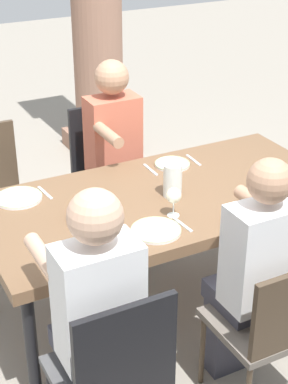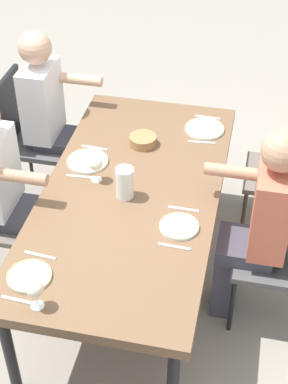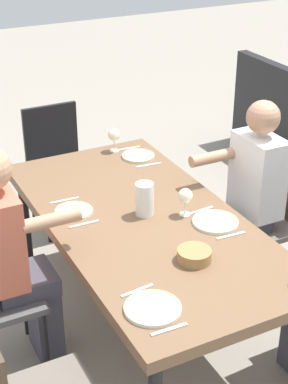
{
  "view_description": "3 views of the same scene",
  "coord_description": "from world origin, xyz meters",
  "px_view_note": "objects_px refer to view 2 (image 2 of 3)",
  "views": [
    {
      "loc": [
        -1.5,
        -2.66,
        2.36
      ],
      "look_at": [
        -0.13,
        -0.02,
        0.81
      ],
      "focal_mm": 58.5,
      "sensor_mm": 36.0,
      "label": 1
    },
    {
      "loc": [
        2.58,
        0.63,
        2.94
      ],
      "look_at": [
        0.06,
        0.09,
        0.82
      ],
      "focal_mm": 56.34,
      "sensor_mm": 36.0,
      "label": 2
    },
    {
      "loc": [
        -2.61,
        1.33,
        2.46
      ],
      "look_at": [
        0.07,
        -0.03,
        0.88
      ],
      "focal_mm": 57.73,
      "sensor_mm": 36.0,
      "label": 3
    }
  ],
  "objects_px": {
    "plate_2": "(179,226)",
    "diner_woman_green": "(7,190)",
    "plate_0": "(205,129)",
    "water_pitcher": "(125,184)",
    "chair_west_south": "(28,132)",
    "diner_guest_third": "(52,115)",
    "diner_man_white": "(258,222)",
    "dining_table": "(131,200)",
    "wine_glass_3": "(35,289)",
    "wine_glass_1": "(96,164)",
    "bread_basket": "(143,140)",
    "plate_1": "(88,161)",
    "plate_3": "(29,276)"
  },
  "relations": [
    {
      "from": "dining_table",
      "to": "diner_guest_third",
      "type": "relative_size",
      "value": 1.53
    },
    {
      "from": "diner_man_white",
      "to": "plate_3",
      "type": "bearing_deg",
      "value": -57.22
    },
    {
      "from": "water_pitcher",
      "to": "chair_west_south",
      "type": "bearing_deg",
      "value": -130.78
    },
    {
      "from": "water_pitcher",
      "to": "wine_glass_1",
      "type": "bearing_deg",
      "value": -118.39
    },
    {
      "from": "wine_glass_3",
      "to": "plate_0",
      "type": "bearing_deg",
      "value": 160.99
    },
    {
      "from": "chair_west_south",
      "to": "water_pitcher",
      "type": "relative_size",
      "value": 5.12
    },
    {
      "from": "diner_guest_third",
      "to": "wine_glass_1",
      "type": "bearing_deg",
      "value": 37.12
    },
    {
      "from": "wine_glass_1",
      "to": "wine_glass_3",
      "type": "distance_m",
      "value": 0.97
    },
    {
      "from": "plate_1",
      "to": "plate_0",
      "type": "bearing_deg",
      "value": 127.73
    },
    {
      "from": "diner_woman_green",
      "to": "wine_glass_3",
      "type": "distance_m",
      "value": 1.0
    },
    {
      "from": "diner_guest_third",
      "to": "plate_2",
      "type": "distance_m",
      "value": 1.43
    },
    {
      "from": "diner_woman_green",
      "to": "water_pitcher",
      "type": "xyz_separation_m",
      "value": [
        -0.02,
        0.72,
        0.15
      ]
    },
    {
      "from": "diner_guest_third",
      "to": "bread_basket",
      "type": "xyz_separation_m",
      "value": [
        0.26,
        0.7,
        0.07
      ]
    },
    {
      "from": "diner_woman_green",
      "to": "wine_glass_1",
      "type": "xyz_separation_m",
      "value": [
        -0.13,
        0.52,
        0.18
      ]
    },
    {
      "from": "dining_table",
      "to": "diner_guest_third",
      "type": "height_order",
      "value": "diner_guest_third"
    },
    {
      "from": "diner_man_white",
      "to": "water_pitcher",
      "type": "height_order",
      "value": "diner_man_white"
    },
    {
      "from": "chair_west_south",
      "to": "wine_glass_3",
      "type": "distance_m",
      "value": 1.81
    },
    {
      "from": "wine_glass_1",
      "to": "plate_3",
      "type": "height_order",
      "value": "wine_glass_1"
    },
    {
      "from": "diner_guest_third",
      "to": "wine_glass_3",
      "type": "bearing_deg",
      "value": 16.84
    },
    {
      "from": "plate_2",
      "to": "dining_table",
      "type": "bearing_deg",
      "value": -126.51
    },
    {
      "from": "plate_2",
      "to": "chair_west_south",
      "type": "bearing_deg",
      "value": -128.01
    },
    {
      "from": "dining_table",
      "to": "plate_0",
      "type": "distance_m",
      "value": 0.8
    },
    {
      "from": "plate_0",
      "to": "chair_west_south",
      "type": "bearing_deg",
      "value": -90.59
    },
    {
      "from": "plate_2",
      "to": "plate_1",
      "type": "bearing_deg",
      "value": -125.59
    },
    {
      "from": "dining_table",
      "to": "chair_west_south",
      "type": "relative_size",
      "value": 2.09
    },
    {
      "from": "diner_guest_third",
      "to": "bread_basket",
      "type": "bearing_deg",
      "value": 69.48
    },
    {
      "from": "plate_3",
      "to": "dining_table",
      "type": "bearing_deg",
      "value": 155.75
    },
    {
      "from": "diner_guest_third",
      "to": "wine_glass_3",
      "type": "xyz_separation_m",
      "value": [
        1.64,
        0.5,
        0.15
      ]
    },
    {
      "from": "plate_0",
      "to": "water_pitcher",
      "type": "xyz_separation_m",
      "value": [
        0.76,
        -0.35,
        0.08
      ]
    },
    {
      "from": "diner_guest_third",
      "to": "water_pitcher",
      "type": "height_order",
      "value": "diner_guest_third"
    },
    {
      "from": "plate_2",
      "to": "bread_basket",
      "type": "height_order",
      "value": "bread_basket"
    },
    {
      "from": "diner_woman_green",
      "to": "water_pitcher",
      "type": "relative_size",
      "value": 6.79
    },
    {
      "from": "plate_3",
      "to": "bread_basket",
      "type": "height_order",
      "value": "bread_basket"
    },
    {
      "from": "plate_0",
      "to": "plate_2",
      "type": "height_order",
      "value": "same"
    },
    {
      "from": "plate_2",
      "to": "diner_woman_green",
      "type": "bearing_deg",
      "value": -99.29
    },
    {
      "from": "plate_3",
      "to": "diner_man_white",
      "type": "bearing_deg",
      "value": 122.78
    },
    {
      "from": "plate_1",
      "to": "water_pitcher",
      "type": "bearing_deg",
      "value": 48.51
    },
    {
      "from": "plate_1",
      "to": "diner_woman_green",
      "type": "bearing_deg",
      "value": -55.7
    },
    {
      "from": "plate_2",
      "to": "water_pitcher",
      "type": "relative_size",
      "value": 1.13
    },
    {
      "from": "chair_west_south",
      "to": "diner_man_white",
      "type": "height_order",
      "value": "diner_man_white"
    },
    {
      "from": "chair_west_south",
      "to": "plate_2",
      "type": "relative_size",
      "value": 4.51
    },
    {
      "from": "chair_west_south",
      "to": "diner_guest_third",
      "type": "xyz_separation_m",
      "value": [
        -0.0,
        0.19,
        0.16
      ]
    },
    {
      "from": "chair_west_south",
      "to": "water_pitcher",
      "type": "xyz_separation_m",
      "value": [
        0.78,
        0.9,
        0.28
      ]
    },
    {
      "from": "water_pitcher",
      "to": "bread_basket",
      "type": "relative_size",
      "value": 1.11
    },
    {
      "from": "chair_west_south",
      "to": "diner_woman_green",
      "type": "bearing_deg",
      "value": 13.0
    },
    {
      "from": "plate_0",
      "to": "bread_basket",
      "type": "xyz_separation_m",
      "value": [
        0.25,
        -0.36,
        0.02
      ]
    },
    {
      "from": "diner_woman_green",
      "to": "diner_man_white",
      "type": "relative_size",
      "value": 0.98
    },
    {
      "from": "dining_table",
      "to": "plate_2",
      "type": "height_order",
      "value": "plate_2"
    },
    {
      "from": "wine_glass_3",
      "to": "wine_glass_1",
      "type": "bearing_deg",
      "value": 179.26
    },
    {
      "from": "chair_west_south",
      "to": "bread_basket",
      "type": "bearing_deg",
      "value": 73.85
    }
  ]
}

